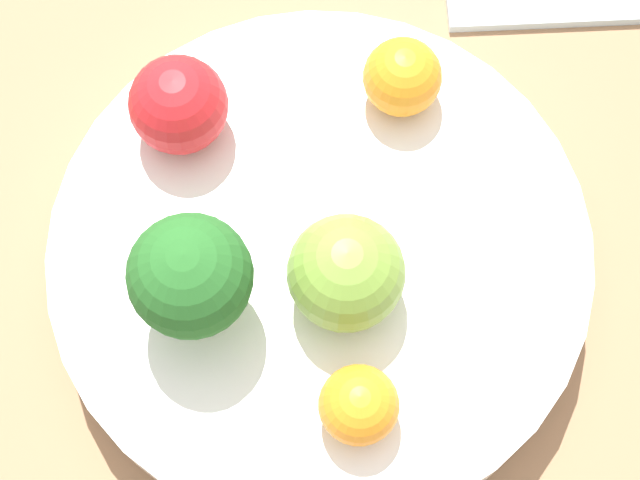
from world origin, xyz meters
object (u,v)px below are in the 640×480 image
(orange_front, at_px, (359,405))
(orange_back, at_px, (402,77))
(broccoli, at_px, (190,277))
(bowl, at_px, (320,262))
(apple_green, at_px, (178,105))
(apple_red, at_px, (346,273))

(orange_front, height_order, orange_back, orange_back)
(broccoli, relative_size, orange_front, 1.95)
(bowl, xyz_separation_m, apple_green, (0.08, -0.05, 0.05))
(apple_green, height_order, orange_back, apple_green)
(orange_front, distance_m, orange_back, 0.16)
(apple_green, xyz_separation_m, orange_front, (-0.10, 0.13, -0.01))
(bowl, bearing_deg, apple_red, 126.31)
(broccoli, distance_m, orange_back, 0.15)
(orange_back, bearing_deg, orange_front, 90.13)
(bowl, distance_m, broccoli, 0.09)
(bowl, height_order, orange_front, orange_front)
(apple_green, bearing_deg, bowl, 145.08)
(broccoli, relative_size, orange_back, 1.80)
(broccoli, distance_m, apple_green, 0.09)
(apple_green, bearing_deg, apple_red, 141.16)
(broccoli, bearing_deg, apple_green, -74.55)
(broccoli, height_order, apple_green, broccoli)
(bowl, bearing_deg, apple_green, -34.92)
(broccoli, height_order, orange_back, broccoli)
(bowl, height_order, orange_back, orange_back)
(broccoli, relative_size, apple_green, 1.46)
(broccoli, bearing_deg, bowl, -144.86)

